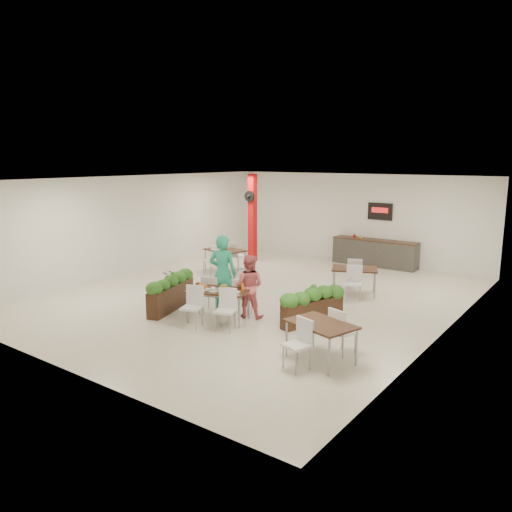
# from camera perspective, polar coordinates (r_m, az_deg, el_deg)

# --- Properties ---
(ground) EXTENTS (12.00, 12.00, 0.00)m
(ground) POSITION_cam_1_polar(r_m,az_deg,el_deg) (13.82, 0.22, -4.61)
(ground) COLOR beige
(ground) RESTS_ON ground
(room_shell) EXTENTS (10.10, 12.10, 3.22)m
(room_shell) POSITION_cam_1_polar(r_m,az_deg,el_deg) (13.41, 0.23, 3.67)
(room_shell) COLOR white
(room_shell) RESTS_ON ground
(red_column) EXTENTS (0.40, 0.41, 3.20)m
(red_column) POSITION_cam_1_polar(r_m,az_deg,el_deg) (18.25, -0.43, 4.51)
(red_column) COLOR #BA0C10
(red_column) RESTS_ON ground
(service_counter) EXTENTS (3.00, 0.64, 2.20)m
(service_counter) POSITION_cam_1_polar(r_m,az_deg,el_deg) (18.08, 13.42, 0.44)
(service_counter) COLOR #312F2C
(service_counter) RESTS_ON ground
(main_table) EXTENTS (1.67, 1.92, 0.92)m
(main_table) POSITION_cam_1_polar(r_m,az_deg,el_deg) (11.65, -4.39, -4.40)
(main_table) COLOR black
(main_table) RESTS_ON ground
(diner_man) EXTENTS (0.81, 0.66, 1.92)m
(diner_man) POSITION_cam_1_polar(r_m,az_deg,el_deg) (12.30, -3.82, -1.99)
(diner_man) COLOR #29B18A
(diner_man) RESTS_ON ground
(diner_woman) EXTENTS (0.88, 0.78, 1.52)m
(diner_woman) POSITION_cam_1_polar(r_m,az_deg,el_deg) (11.86, -0.84, -3.46)
(diner_woman) COLOR #D9606A
(diner_woman) RESTS_ON ground
(planter_left) EXTENTS (0.87, 1.92, 1.04)m
(planter_left) POSITION_cam_1_polar(r_m,az_deg,el_deg) (12.70, -9.70, -3.77)
(planter_left) COLOR black
(planter_left) RESTS_ON ground
(planter_right) EXTENTS (0.83, 1.73, 0.93)m
(planter_right) POSITION_cam_1_polar(r_m,az_deg,el_deg) (11.52, 6.49, -5.39)
(planter_right) COLOR black
(planter_right) RESTS_ON ground
(side_table_a) EXTENTS (1.44, 1.67, 0.92)m
(side_table_a) POSITION_cam_1_polar(r_m,az_deg,el_deg) (16.72, -3.58, 0.39)
(side_table_a) COLOR black
(side_table_a) RESTS_ON ground
(side_table_b) EXTENTS (1.46, 1.65, 0.92)m
(side_table_b) POSITION_cam_1_polar(r_m,az_deg,el_deg) (14.12, 11.19, -1.83)
(side_table_b) COLOR black
(side_table_b) RESTS_ON ground
(side_table_c) EXTENTS (1.43, 1.67, 0.92)m
(side_table_c) POSITION_cam_1_polar(r_m,az_deg,el_deg) (9.42, 7.43, -8.29)
(side_table_c) COLOR black
(side_table_c) RESTS_ON ground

